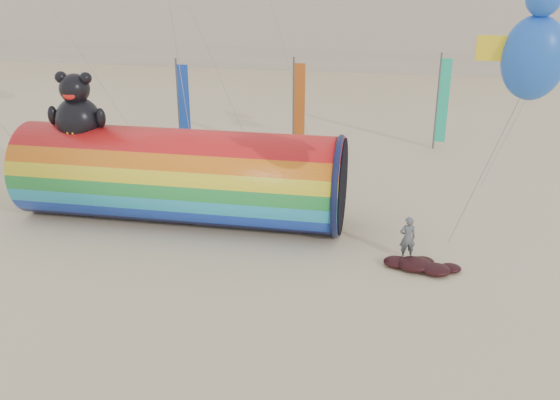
# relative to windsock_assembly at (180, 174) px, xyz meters

# --- Properties ---
(ground) EXTENTS (160.00, 160.00, 0.00)m
(ground) POSITION_rel_windsock_assembly_xyz_m (4.10, -4.57, -1.96)
(ground) COLOR #CCB58C
(ground) RESTS_ON ground
(windsock_assembly) EXTENTS (12.84, 3.91, 5.92)m
(windsock_assembly) POSITION_rel_windsock_assembly_xyz_m (0.00, 0.00, 0.00)
(windsock_assembly) COLOR red
(windsock_assembly) RESTS_ON ground
(kite_handler) EXTENTS (0.66, 0.52, 1.59)m
(kite_handler) POSITION_rel_windsock_assembly_xyz_m (8.90, -1.81, -1.17)
(kite_handler) COLOR #54585B
(kite_handler) RESTS_ON ground
(fabric_bundle) EXTENTS (2.62, 1.35, 0.41)m
(fabric_bundle) POSITION_rel_windsock_assembly_xyz_m (9.38, -2.60, -1.79)
(fabric_bundle) COLOR #34090B
(fabric_bundle) RESTS_ON ground
(festival_banners) EXTENTS (13.62, 4.42, 5.20)m
(festival_banners) POSITION_rel_windsock_assembly_xyz_m (3.83, 9.45, 0.67)
(festival_banners) COLOR #59595E
(festival_banners) RESTS_ON ground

